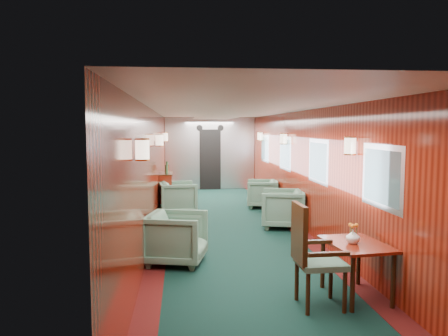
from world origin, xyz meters
name	(u,v)px	position (x,y,z in m)	size (l,w,h in m)	color
room	(229,149)	(0.00, 0.00, 1.63)	(12.00, 12.10, 2.40)	black
bulkhead	(210,154)	(0.00, 5.91, 1.18)	(2.98, 0.17, 2.39)	silver
windows_right	(299,157)	(1.49, 0.25, 1.45)	(0.02, 8.60, 0.80)	silver
wall_sconces	(227,140)	(0.00, 0.57, 1.79)	(2.97, 7.97, 0.25)	beige
dining_table	(356,252)	(1.13, -3.65, 0.57)	(0.73, 0.96, 0.67)	maroon
side_chair	(311,251)	(0.50, -3.87, 0.65)	(0.55, 0.58, 1.20)	#204B3C
credenza	(166,190)	(-1.34, 2.48, 0.47)	(0.32, 1.03, 1.20)	maroon
flower_vase	(353,236)	(1.07, -3.68, 0.76)	(0.16, 0.16, 0.17)	white
armchair_left_near	(177,238)	(-1.04, -2.09, 0.39)	(0.83, 0.86, 0.78)	#204B3C
armchair_left_far	(178,198)	(-1.04, 1.73, 0.39)	(0.83, 0.86, 0.78)	#204B3C
armchair_right_near	(283,209)	(1.12, 0.11, 0.39)	(0.84, 0.87, 0.79)	#204B3C
armchair_right_far	(262,194)	(1.12, 2.41, 0.36)	(0.77, 0.79, 0.72)	#204B3C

